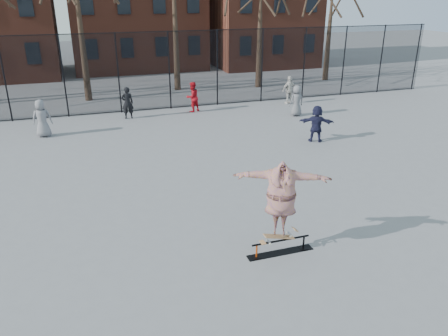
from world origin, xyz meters
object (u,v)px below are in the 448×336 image
object	(u,v)px
skate_rail	(280,248)
bystander_extra	(297,101)
skateboard	(279,238)
bystander_white	(289,90)
bystander_navy	(316,124)
bystander_grey	(42,118)
bystander_black	(127,103)
skater	(281,202)
bystander_red	(192,97)

from	to	relation	value
skate_rail	bystander_extra	size ratio (longest dim) A/B	1.09
skateboard	bystander_extra	distance (m)	12.65
bystander_white	bystander_navy	world-z (taller)	bystander_navy
skate_rail	bystander_grey	world-z (taller)	bystander_grey
bystander_extra	skateboard	bearing A→B (deg)	57.55
skate_rail	skateboard	size ratio (longest dim) A/B	1.99
bystander_grey	bystander_black	world-z (taller)	bystander_grey
skate_rail	skateboard	xyz separation A→B (m)	(-0.05, -0.00, 0.27)
skate_rail	bystander_grey	xyz separation A→B (m)	(-5.84, 11.43, 0.67)
bystander_grey	skate_rail	bearing A→B (deg)	116.44
bystander_black	bystander_extra	distance (m)	8.35
bystander_black	bystander_white	distance (m)	8.85
bystander_black	bystander_navy	world-z (taller)	bystander_black
skater	bystander_navy	bearing A→B (deg)	78.52
skateboard	skater	xyz separation A→B (m)	(0.00, 0.00, 0.96)
skater	bystander_white	size ratio (longest dim) A/B	1.46
bystander_red	bystander_navy	xyz separation A→B (m)	(3.67, -6.28, -0.00)
skateboard	bystander_grey	xyz separation A→B (m)	(-5.79, 11.43, 0.39)
skater	bystander_red	xyz separation A→B (m)	(1.35, 13.48, -0.60)
bystander_black	bystander_navy	bearing A→B (deg)	139.67
bystander_grey	bystander_white	world-z (taller)	bystander_grey
skateboard	bystander_grey	bearing A→B (deg)	116.85
bystander_grey	bystander_red	world-z (taller)	bystander_grey
bystander_white	skateboard	bearing A→B (deg)	53.22
bystander_grey	bystander_black	distance (m)	4.20
skate_rail	bystander_navy	xyz separation A→B (m)	(4.96, 7.20, 0.62)
skateboard	bystander_navy	xyz separation A→B (m)	(5.02, 7.20, 0.35)
skate_rail	bystander_red	distance (m)	13.56
skate_rail	bystander_extra	xyz separation A→B (m)	(6.03, 11.08, 0.62)
bystander_grey	bystander_extra	world-z (taller)	bystander_grey
skater	bystander_red	bearing A→B (deg)	107.68
skateboard	bystander_extra	world-z (taller)	bystander_extra
bystander_red	bystander_extra	distance (m)	5.31
bystander_grey	bystander_extra	bearing A→B (deg)	177.69
bystander_red	bystander_navy	bearing A→B (deg)	94.53
bystander_extra	bystander_navy	bearing A→B (deg)	70.95
bystander_black	bystander_navy	distance (m)	9.23
bystander_grey	bystander_extra	size ratio (longest dim) A/B	1.06
skate_rail	bystander_extra	bearing A→B (deg)	61.45
bystander_black	skater	bearing A→B (deg)	98.87
skate_rail	skateboard	distance (m)	0.28
bystander_grey	bystander_extra	distance (m)	11.88
bystander_grey	bystander_red	distance (m)	7.42
skate_rail	bystander_black	size ratio (longest dim) A/B	1.07
skateboard	bystander_grey	size ratio (longest dim) A/B	0.52
skater	bystander_grey	bearing A→B (deg)	140.23
skater	bystander_extra	size ratio (longest dim) A/B	1.46
skateboard	skater	distance (m)	0.96
bystander_grey	bystander_white	xyz separation A→B (m)	(12.65, 2.05, -0.05)
bystander_navy	skater	bearing A→B (deg)	82.74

